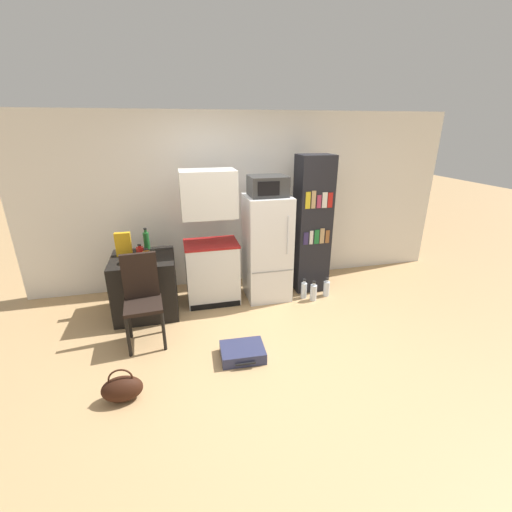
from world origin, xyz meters
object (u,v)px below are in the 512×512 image
(refrigerator, at_px, (267,248))
(water_bottle_back, at_px, (304,290))
(bowl, at_px, (127,261))
(bottle_green_tall, at_px, (146,240))
(cereal_box, at_px, (123,244))
(water_bottle_front, at_px, (326,288))
(side_table, at_px, (146,285))
(chair, at_px, (142,292))
(bookshelf, at_px, (312,225))
(microwave, at_px, (268,186))
(kitchen_hutch, at_px, (211,245))
(bottle_amber_beer, at_px, (147,256))
(handbag, at_px, (122,389))
(bottle_ketchup_red, at_px, (140,252))
(water_bottle_middle, at_px, (313,292))
(suitcase_large_flat, at_px, (243,352))

(refrigerator, height_order, water_bottle_back, refrigerator)
(bowl, bearing_deg, bottle_green_tall, 66.33)
(cereal_box, distance_m, water_bottle_front, 2.84)
(side_table, xyz_separation_m, bowl, (-0.16, -0.17, 0.41))
(cereal_box, xyz_separation_m, chair, (0.24, -0.77, -0.32))
(bottle_green_tall, bearing_deg, bookshelf, -3.04)
(water_bottle_back, bearing_deg, microwave, 157.39)
(cereal_box, bearing_deg, microwave, -1.12)
(refrigerator, distance_m, microwave, 0.86)
(kitchen_hutch, xyz_separation_m, bottle_amber_beer, (-0.81, -0.29, 0.01))
(water_bottle_back, bearing_deg, bottle_amber_beer, -178.64)
(refrigerator, bearing_deg, microwave, -106.00)
(cereal_box, xyz_separation_m, water_bottle_back, (2.37, -0.24, -0.80))
(bowl, bearing_deg, handbag, -89.07)
(bowl, distance_m, chair, 0.55)
(bottle_ketchup_red, height_order, handbag, bottle_ketchup_red)
(bottle_ketchup_red, height_order, bottle_green_tall, bottle_green_tall)
(bottle_ketchup_red, xyz_separation_m, cereal_box, (-0.20, 0.12, 0.08))
(bookshelf, bearing_deg, refrigerator, -171.42)
(bottle_ketchup_red, distance_m, water_bottle_front, 2.61)
(refrigerator, relative_size, water_bottle_middle, 4.97)
(bottle_green_tall, bearing_deg, side_table, -99.07)
(bottle_amber_beer, bearing_deg, water_bottle_middle, -1.26)
(microwave, xyz_separation_m, water_bottle_front, (0.84, -0.22, -1.47))
(bowl, distance_m, water_bottle_front, 2.74)
(bookshelf, height_order, handbag, bookshelf)
(cereal_box, bearing_deg, bottle_amber_beer, -45.28)
(bookshelf, bearing_deg, bowl, -171.82)
(suitcase_large_flat, bearing_deg, chair, 152.01)
(water_bottle_front, bearing_deg, bottle_green_tall, 169.54)
(side_table, xyz_separation_m, bottle_green_tall, (0.05, 0.31, 0.51))
(water_bottle_front, distance_m, water_bottle_back, 0.34)
(chair, distance_m, water_bottle_middle, 2.33)
(bowl, bearing_deg, refrigerator, 8.03)
(side_table, bearing_deg, chair, -88.04)
(chair, xyz_separation_m, handbag, (-0.16, -0.94, -0.48))
(bottle_green_tall, xyz_separation_m, bowl, (-0.21, -0.48, -0.10))
(handbag, bearing_deg, bottle_amber_beer, 81.44)
(cereal_box, relative_size, chair, 0.29)
(kitchen_hutch, distance_m, bottle_green_tall, 0.86)
(side_table, bearing_deg, microwave, 2.85)
(bottle_ketchup_red, bearing_deg, water_bottle_back, -3.29)
(bookshelf, relative_size, bottle_amber_beer, 11.67)
(refrigerator, bearing_deg, bookshelf, 8.58)
(bookshelf, bearing_deg, bottle_amber_beer, -170.93)
(refrigerator, height_order, bottle_amber_beer, refrigerator)
(bottle_green_tall, bearing_deg, water_bottle_front, -10.46)
(kitchen_hutch, relative_size, bowl, 10.87)
(microwave, bearing_deg, handbag, -136.91)
(bookshelf, height_order, water_bottle_back, bookshelf)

